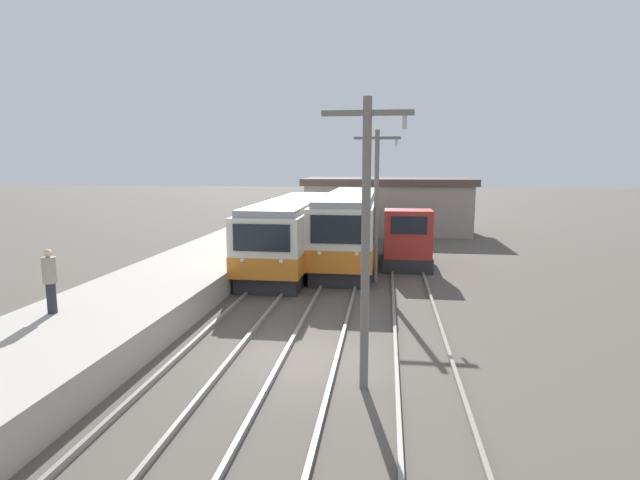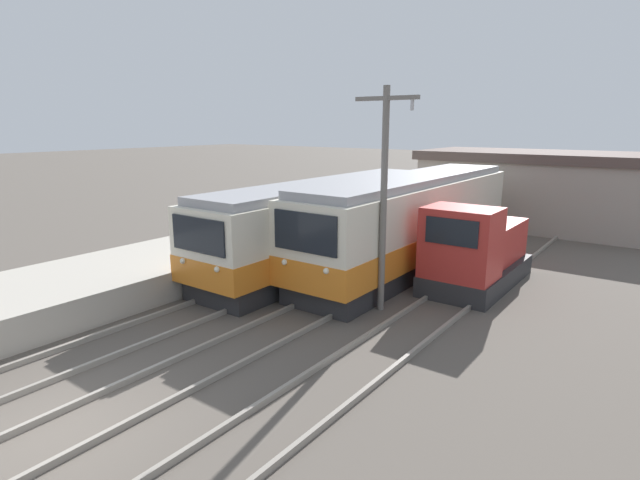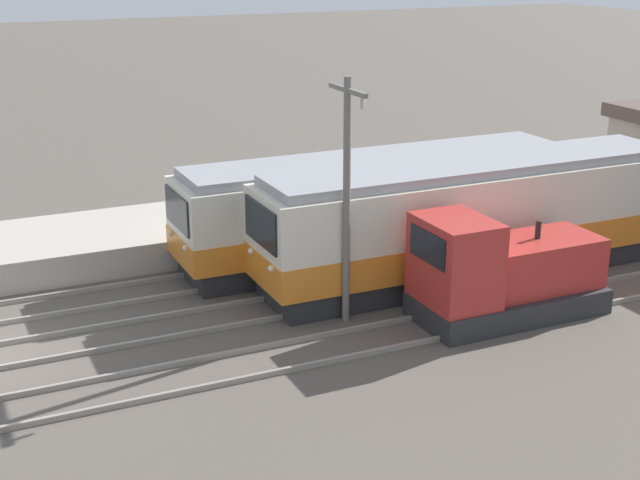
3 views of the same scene
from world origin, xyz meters
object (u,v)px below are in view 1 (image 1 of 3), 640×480
(commuter_train_center, at_px, (350,229))
(shunting_locomotive, at_px, (406,242))
(commuter_train_left, at_px, (294,234))
(catenary_mast_mid, at_px, (376,200))
(catenary_mast_near, at_px, (366,234))
(person_on_platform, at_px, (50,279))

(commuter_train_center, xyz_separation_m, shunting_locomotive, (3.00, -1.10, -0.48))
(commuter_train_left, xyz_separation_m, commuter_train_center, (2.80, 1.79, 0.10))
(commuter_train_left, bearing_deg, shunting_locomotive, 6.78)
(commuter_train_left, distance_m, catenary_mast_mid, 5.79)
(commuter_train_center, height_order, catenary_mast_mid, catenary_mast_mid)
(shunting_locomotive, bearing_deg, catenary_mast_near, -95.79)
(commuter_train_left, height_order, commuter_train_center, commuter_train_center)
(catenary_mast_near, xyz_separation_m, person_on_platform, (-8.96, 1.53, -1.65))
(commuter_train_center, bearing_deg, commuter_train_left, -147.47)
(commuter_train_center, bearing_deg, shunting_locomotive, -20.07)
(commuter_train_left, xyz_separation_m, shunting_locomotive, (5.80, 0.69, -0.38))
(person_on_platform, bearing_deg, catenary_mast_mid, 45.83)
(commuter_train_left, bearing_deg, catenary_mast_near, -72.94)
(catenary_mast_mid, bearing_deg, commuter_train_left, 142.72)
(shunting_locomotive, height_order, person_on_platform, shunting_locomotive)
(catenary_mast_near, bearing_deg, commuter_train_left, 107.06)
(shunting_locomotive, relative_size, catenary_mast_mid, 0.81)
(commuter_train_center, bearing_deg, catenary_mast_near, -84.55)
(shunting_locomotive, height_order, catenary_mast_near, catenary_mast_near)
(person_on_platform, bearing_deg, commuter_train_left, 69.59)
(catenary_mast_near, distance_m, catenary_mast_mid, 10.75)
(catenary_mast_near, height_order, catenary_mast_mid, same)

